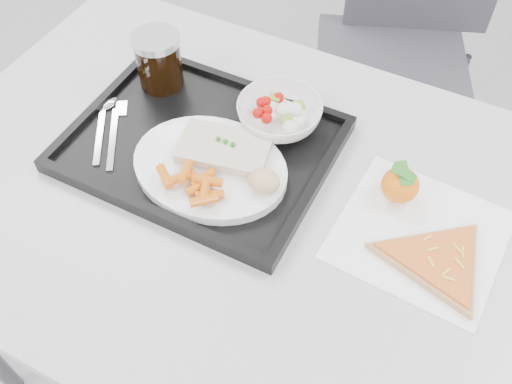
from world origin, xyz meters
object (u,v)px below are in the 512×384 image
(chair, at_px, (406,27))
(cola_glass, at_px, (159,59))
(table, at_px, (257,219))
(pizza_slice, at_px, (437,261))
(tangerine, at_px, (400,185))
(tray, at_px, (201,145))
(salad_bowl, at_px, (279,114))
(dinner_plate, at_px, (210,167))

(chair, bearing_deg, cola_glass, -113.47)
(table, xyz_separation_m, pizza_slice, (0.30, 0.01, 0.08))
(table, xyz_separation_m, tangerine, (0.21, 0.10, 0.10))
(chair, relative_size, tangerine, 12.55)
(chair, distance_m, cola_glass, 0.83)
(tangerine, bearing_deg, tray, -171.42)
(salad_bowl, xyz_separation_m, pizza_slice, (0.34, -0.15, -0.03))
(cola_glass, height_order, pizza_slice, cola_glass)
(tray, xyz_separation_m, salad_bowl, (0.10, 0.11, 0.03))
(dinner_plate, distance_m, cola_glass, 0.25)
(dinner_plate, height_order, cola_glass, cola_glass)
(tangerine, bearing_deg, table, -154.09)
(table, relative_size, pizza_slice, 4.61)
(table, xyz_separation_m, salad_bowl, (-0.03, 0.16, 0.11))
(table, relative_size, dinner_plate, 4.44)
(table, bearing_deg, dinner_plate, 178.92)
(cola_glass, xyz_separation_m, tangerine, (0.49, -0.05, -0.04))
(chair, bearing_deg, pizza_slice, -72.05)
(salad_bowl, distance_m, tangerine, 0.25)
(chair, bearing_deg, salad_bowl, -94.82)
(cola_glass, height_order, tangerine, cola_glass)
(tray, bearing_deg, chair, 78.80)
(tray, bearing_deg, table, -20.01)
(chair, distance_m, tray, 0.86)
(cola_glass, bearing_deg, pizza_slice, -14.02)
(table, distance_m, tangerine, 0.25)
(cola_glass, relative_size, pizza_slice, 0.41)
(dinner_plate, distance_m, pizza_slice, 0.39)
(chair, distance_m, dinner_plate, 0.90)
(cola_glass, distance_m, pizza_slice, 0.61)
(tray, bearing_deg, salad_bowl, 46.26)
(tray, xyz_separation_m, cola_glass, (-0.15, 0.10, 0.06))
(table, height_order, cola_glass, cola_glass)
(cola_glass, bearing_deg, salad_bowl, 0.59)
(tray, distance_m, pizza_slice, 0.44)
(table, bearing_deg, pizza_slice, 1.24)
(dinner_plate, height_order, salad_bowl, salad_bowl)
(table, height_order, chair, chair)
(dinner_plate, bearing_deg, table, -1.08)
(cola_glass, bearing_deg, chair, 66.53)
(table, height_order, tangerine, tangerine)
(tray, height_order, pizza_slice, tray)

